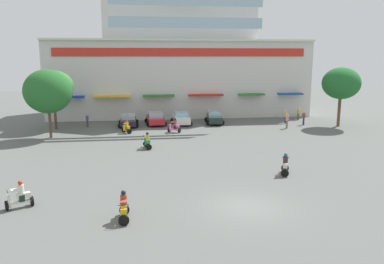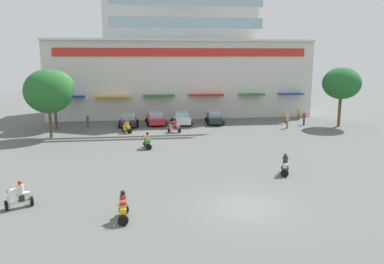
{
  "view_description": "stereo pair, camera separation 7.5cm",
  "coord_description": "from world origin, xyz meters",
  "px_view_note": "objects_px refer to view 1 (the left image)",
  "views": [
    {
      "loc": [
        -5.53,
        -18.66,
        7.94
      ],
      "look_at": [
        -1.3,
        12.17,
        1.8
      ],
      "focal_mm": 35.42,
      "sensor_mm": 36.0,
      "label": 1
    },
    {
      "loc": [
        -5.46,
        -18.67,
        7.94
      ],
      "look_at": [
        -1.3,
        12.17,
        1.8
      ],
      "focal_mm": 35.42,
      "sensor_mm": 36.0,
      "label": 2
    }
  ],
  "objects_px": {
    "pedestrian_4": "(87,120)",
    "pedestrian_0": "(304,117)",
    "scooter_rider_2": "(127,128)",
    "scooter_rider_4": "(285,165)",
    "scooter_rider_5": "(20,197)",
    "scooter_rider_3": "(124,208)",
    "plaza_tree_1": "(341,83)",
    "parked_car_2": "(181,118)",
    "plaza_tree_2": "(53,86)",
    "parked_car_3": "(214,118)",
    "scooter_rider_0": "(174,126)",
    "pedestrian_2": "(286,116)",
    "pedestrian_3": "(298,113)",
    "parked_car_1": "(155,118)",
    "scooter_rider_1": "(147,142)",
    "pedestrian_1": "(287,120)",
    "plaza_tree_0": "(48,91)",
    "parked_car_0": "(128,120)"
  },
  "relations": [
    {
      "from": "pedestrian_0",
      "to": "parked_car_2",
      "type": "bearing_deg",
      "value": 171.13
    },
    {
      "from": "plaza_tree_1",
      "to": "pedestrian_0",
      "type": "xyz_separation_m",
      "value": [
        -3.64,
        1.43,
        -4.08
      ]
    },
    {
      "from": "plaza_tree_1",
      "to": "scooter_rider_0",
      "type": "relative_size",
      "value": 4.31
    },
    {
      "from": "scooter_rider_2",
      "to": "scooter_rider_4",
      "type": "distance_m",
      "value": 19.83
    },
    {
      "from": "plaza_tree_1",
      "to": "pedestrian_0",
      "type": "distance_m",
      "value": 5.66
    },
    {
      "from": "parked_car_1",
      "to": "scooter_rider_4",
      "type": "distance_m",
      "value": 22.57
    },
    {
      "from": "scooter_rider_2",
      "to": "pedestrian_2",
      "type": "xyz_separation_m",
      "value": [
        19.12,
        3.52,
        0.33
      ]
    },
    {
      "from": "plaza_tree_1",
      "to": "pedestrian_4",
      "type": "relative_size",
      "value": 4.46
    },
    {
      "from": "pedestrian_4",
      "to": "plaza_tree_1",
      "type": "bearing_deg",
      "value": -6.76
    },
    {
      "from": "scooter_rider_0",
      "to": "pedestrian_4",
      "type": "distance_m",
      "value": 10.7
    },
    {
      "from": "parked_car_3",
      "to": "scooter_rider_1",
      "type": "xyz_separation_m",
      "value": [
        -8.37,
        -11.83,
        -0.13
      ]
    },
    {
      "from": "plaza_tree_1",
      "to": "parked_car_2",
      "type": "distance_m",
      "value": 19.0
    },
    {
      "from": "scooter_rider_4",
      "to": "pedestrian_4",
      "type": "xyz_separation_m",
      "value": [
        -15.92,
        20.43,
        0.23
      ]
    },
    {
      "from": "parked_car_0",
      "to": "parked_car_2",
      "type": "height_order",
      "value": "parked_car_2"
    },
    {
      "from": "plaza_tree_0",
      "to": "scooter_rider_2",
      "type": "bearing_deg",
      "value": 10.58
    },
    {
      "from": "scooter_rider_0",
      "to": "pedestrian_0",
      "type": "xyz_separation_m",
      "value": [
        15.74,
        2.51,
        0.27
      ]
    },
    {
      "from": "plaza_tree_2",
      "to": "scooter_rider_4",
      "type": "relative_size",
      "value": 4.23
    },
    {
      "from": "scooter_rider_5",
      "to": "parked_car_2",
      "type": "bearing_deg",
      "value": 65.07
    },
    {
      "from": "scooter_rider_2",
      "to": "parked_car_3",
      "type": "bearing_deg",
      "value": 23.35
    },
    {
      "from": "pedestrian_4",
      "to": "pedestrian_0",
      "type": "bearing_deg",
      "value": -4.54
    },
    {
      "from": "scooter_rider_5",
      "to": "scooter_rider_3",
      "type": "bearing_deg",
      "value": -22.42
    },
    {
      "from": "parked_car_0",
      "to": "pedestrian_0",
      "type": "height_order",
      "value": "pedestrian_0"
    },
    {
      "from": "plaza_tree_1",
      "to": "pedestrian_4",
      "type": "bearing_deg",
      "value": 173.24
    },
    {
      "from": "plaza_tree_2",
      "to": "pedestrian_1",
      "type": "bearing_deg",
      "value": -6.96
    },
    {
      "from": "scooter_rider_1",
      "to": "pedestrian_1",
      "type": "xyz_separation_m",
      "value": [
        15.97,
        7.6,
        0.34
      ]
    },
    {
      "from": "scooter_rider_5",
      "to": "pedestrian_3",
      "type": "xyz_separation_m",
      "value": [
        26.77,
        25.84,
        0.32
      ]
    },
    {
      "from": "parked_car_2",
      "to": "parked_car_3",
      "type": "bearing_deg",
      "value": 1.57
    },
    {
      "from": "plaza_tree_2",
      "to": "parked_car_2",
      "type": "distance_m",
      "value": 14.9
    },
    {
      "from": "scooter_rider_4",
      "to": "pedestrian_4",
      "type": "bearing_deg",
      "value": 127.93
    },
    {
      "from": "scooter_rider_2",
      "to": "scooter_rider_5",
      "type": "relative_size",
      "value": 0.98
    },
    {
      "from": "scooter_rider_2",
      "to": "scooter_rider_4",
      "type": "bearing_deg",
      "value": -55.25
    },
    {
      "from": "plaza_tree_2",
      "to": "parked_car_3",
      "type": "relative_size",
      "value": 1.57
    },
    {
      "from": "parked_car_2",
      "to": "pedestrian_0",
      "type": "height_order",
      "value": "pedestrian_0"
    },
    {
      "from": "parked_car_3",
      "to": "pedestrian_1",
      "type": "xyz_separation_m",
      "value": [
        7.6,
        -4.23,
        0.21
      ]
    },
    {
      "from": "pedestrian_3",
      "to": "parked_car_1",
      "type": "bearing_deg",
      "value": -176.87
    },
    {
      "from": "pedestrian_3",
      "to": "parked_car_3",
      "type": "bearing_deg",
      "value": -173.4
    },
    {
      "from": "parked_car_3",
      "to": "scooter_rider_4",
      "type": "bearing_deg",
      "value": -87.52
    },
    {
      "from": "pedestrian_2",
      "to": "pedestrian_4",
      "type": "height_order",
      "value": "pedestrian_2"
    },
    {
      "from": "scooter_rider_5",
      "to": "pedestrian_0",
      "type": "bearing_deg",
      "value": 40.59
    },
    {
      "from": "pedestrian_1",
      "to": "pedestrian_4",
      "type": "distance_m",
      "value": 22.95
    },
    {
      "from": "pedestrian_2",
      "to": "pedestrian_3",
      "type": "relative_size",
      "value": 0.97
    },
    {
      "from": "plaza_tree_1",
      "to": "scooter_rider_0",
      "type": "distance_m",
      "value": 19.9
    },
    {
      "from": "parked_car_3",
      "to": "scooter_rider_3",
      "type": "bearing_deg",
      "value": -110.12
    },
    {
      "from": "scooter_rider_0",
      "to": "scooter_rider_5",
      "type": "height_order",
      "value": "scooter_rider_0"
    },
    {
      "from": "plaza_tree_1",
      "to": "pedestrian_3",
      "type": "bearing_deg",
      "value": 118.08
    },
    {
      "from": "parked_car_0",
      "to": "pedestrian_4",
      "type": "relative_size",
      "value": 2.71
    },
    {
      "from": "plaza_tree_2",
      "to": "parked_car_3",
      "type": "bearing_deg",
      "value": 3.28
    },
    {
      "from": "scooter_rider_5",
      "to": "pedestrian_4",
      "type": "distance_m",
      "value": 24.18
    },
    {
      "from": "plaza_tree_2",
      "to": "pedestrian_3",
      "type": "height_order",
      "value": "plaza_tree_2"
    },
    {
      "from": "plaza_tree_1",
      "to": "pedestrian_1",
      "type": "xyz_separation_m",
      "value": [
        -6.47,
        -0.42,
        -4.05
      ]
    }
  ]
}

